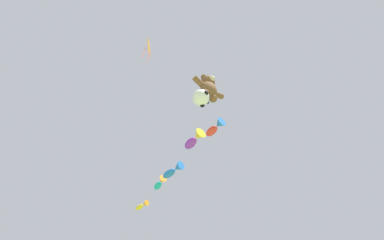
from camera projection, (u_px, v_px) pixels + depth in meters
teddy_bear_kite at (209, 88)px, 15.51m from camera, size 2.33×1.03×2.36m
soccer_ball_kite at (201, 98)px, 14.15m from camera, size 1.05×1.04×0.96m
fish_kite_crimson at (215, 128)px, 16.77m from camera, size 0.68×1.51×0.68m
fish_kite_violet at (194, 139)px, 18.48m from camera, size 0.86×1.86×0.84m
fish_kite_cobalt at (173, 171)px, 19.01m from camera, size 0.90×1.99×0.71m
fish_kite_teal at (160, 183)px, 20.75m from camera, size 0.79×1.61×0.63m
fish_kite_goldfin at (142, 206)px, 21.90m from camera, size 0.68×1.48×0.49m
diamond_kite at (149, 48)px, 15.88m from camera, size 0.88×1.04×2.68m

